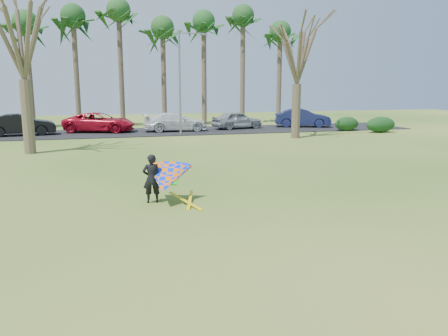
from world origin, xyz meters
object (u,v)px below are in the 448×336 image
object	(u,v)px
bare_tree_left	(20,29)
car_2	(100,122)
car_3	(175,122)
bare_tree_right	(298,48)
car_4	(237,120)
streetlight	(182,78)
car_5	(302,118)
car_1	(21,125)
kite_flyer	(165,178)

from	to	relation	value
bare_tree_left	car_2	xyz separation A→B (m)	(3.86, 10.87, -6.05)
car_3	bare_tree_right	bearing A→B (deg)	-131.29
car_3	car_4	distance (m)	5.73
streetlight	car_3	world-z (taller)	streetlight
bare_tree_left	car_2	bearing A→B (deg)	70.46
bare_tree_left	bare_tree_right	xyz separation A→B (m)	(18.00, 3.00, -0.35)
bare_tree_left	car_3	world-z (taller)	bare_tree_left
car_2	car_5	bearing A→B (deg)	-73.79
car_1	kite_flyer	xyz separation A→B (m)	(7.99, -22.76, -0.04)
car_2	bare_tree_left	bearing A→B (deg)	177.49
bare_tree_left	car_1	bearing A→B (deg)	101.53
car_1	car_3	size ratio (longest dim) A/B	0.94
bare_tree_right	streetlight	world-z (taller)	bare_tree_right
car_1	bare_tree_left	bearing A→B (deg)	-175.14
car_3	kite_flyer	world-z (taller)	kite_flyer
kite_flyer	bare_tree_left	bearing A→B (deg)	114.80
streetlight	car_5	size ratio (longest dim) A/B	1.56
car_2	car_5	size ratio (longest dim) A/B	1.13
car_2	car_1	bearing A→B (deg)	117.49
car_5	kite_flyer	size ratio (longest dim) A/B	2.15
streetlight	bare_tree_left	bearing A→B (deg)	-145.43
car_5	car_2	bearing A→B (deg)	108.82
streetlight	car_1	bearing A→B (deg)	167.07
bare_tree_left	car_3	bearing A→B (deg)	44.55
car_5	bare_tree_right	bearing A→B (deg)	170.76
car_1	car_4	world-z (taller)	car_1
streetlight	car_2	distance (m)	8.22
car_4	car_5	xyz separation A→B (m)	(6.44, 0.04, 0.07)
car_2	car_4	bearing A→B (deg)	-74.40
car_1	car_3	xyz separation A→B (m)	(12.07, 0.12, -0.05)
bare_tree_right	car_4	distance (m)	9.76
car_2	kite_flyer	bearing A→B (deg)	-157.85
kite_flyer	car_1	bearing A→B (deg)	109.35
bare_tree_right	car_4	size ratio (longest dim) A/B	2.02
car_2	car_3	bearing A→B (deg)	-81.74
car_2	car_5	world-z (taller)	car_5
car_1	kite_flyer	distance (m)	24.12
car_1	car_5	world-z (taller)	car_5
car_4	kite_flyer	xyz separation A→B (m)	(-9.77, -23.54, 0.01)
streetlight	kite_flyer	world-z (taller)	streetlight
bare_tree_left	car_5	size ratio (longest dim) A/B	1.89
bare_tree_right	car_2	bearing A→B (deg)	150.90
car_1	kite_flyer	bearing A→B (deg)	-167.33
car_2	car_4	distance (m)	11.91
car_2	streetlight	bearing A→B (deg)	-104.53
car_4	kite_flyer	size ratio (longest dim) A/B	1.90
car_4	car_5	size ratio (longest dim) A/B	0.89
bare_tree_right	car_2	xyz separation A→B (m)	(-14.14, 7.87, -5.70)
streetlight	car_2	world-z (taller)	streetlight
car_1	car_4	xyz separation A→B (m)	(17.76, 0.78, -0.05)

